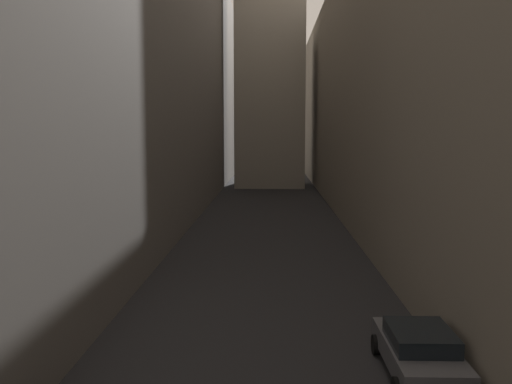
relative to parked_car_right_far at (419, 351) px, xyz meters
The scene contains 4 objects.
ground_plane 26.13m from the parked_car_right_far, 99.70° to the left, with size 264.00×264.00×0.00m, color #232326.
building_block_left 33.93m from the parked_car_right_far, 119.49° to the left, with size 11.58×108.00×24.77m, color slate.
building_block_right 30.55m from the parked_car_right_far, 72.12° to the left, with size 15.70×108.00×19.78m, color gray.
parked_car_right_far is the anchor object (origin of this frame).
Camera 1 is at (0.28, 7.08, 6.86)m, focal length 39.44 mm.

